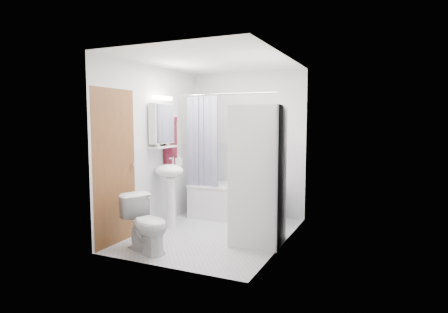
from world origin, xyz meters
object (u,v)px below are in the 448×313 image
at_px(sink, 170,181).
at_px(washer_dryer, 258,175).
at_px(bathtub, 235,200).
at_px(toilet, 147,224).

xyz_separation_m(sink, washer_dryer, (1.43, -0.14, 0.19)).
distance_m(bathtub, washer_dryer, 1.38).
xyz_separation_m(sink, toilet, (0.30, -1.01, -0.37)).
relative_size(bathtub, washer_dryer, 0.80).
bearing_deg(bathtub, sink, -128.54).
relative_size(sink, washer_dryer, 0.58).
xyz_separation_m(bathtub, washer_dryer, (0.74, -1.00, 0.59)).
height_order(bathtub, sink, sink).
bearing_deg(toilet, washer_dryer, -30.68).
bearing_deg(bathtub, washer_dryer, -53.56).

